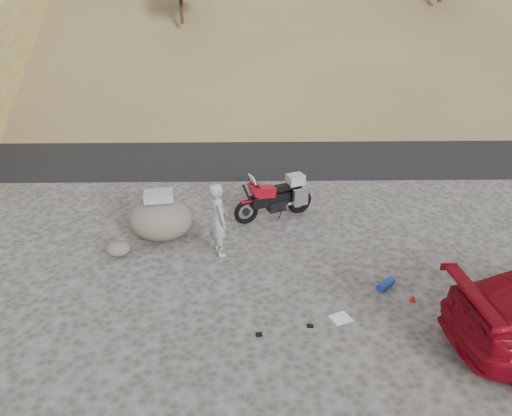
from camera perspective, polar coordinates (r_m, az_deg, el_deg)
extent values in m
plane|color=#413F3C|center=(12.13, 4.29, -7.13)|extent=(140.00, 140.00, 0.00)
cube|color=black|center=(20.25, 2.10, 6.95)|extent=(120.00, 7.00, 0.05)
cylinder|color=#352113|center=(24.34, -8.54, 21.74)|extent=(0.17, 0.17, 1.40)
torus|color=black|center=(14.03, -1.12, -0.46)|extent=(0.72, 0.42, 0.73)
cylinder|color=black|center=(14.03, -1.12, -0.46)|extent=(0.23, 0.15, 0.22)
torus|color=black|center=(14.73, 4.99, 0.80)|extent=(0.77, 0.46, 0.78)
cylinder|color=black|center=(14.73, 4.99, 0.80)|extent=(0.26, 0.18, 0.24)
cylinder|color=black|center=(13.88, -0.80, 1.12)|extent=(0.41, 0.23, 0.90)
cylinder|color=black|center=(13.77, -0.23, 2.83)|extent=(0.32, 0.65, 0.05)
cube|color=black|center=(14.24, 1.92, 1.05)|extent=(1.32, 0.78, 0.33)
cube|color=black|center=(14.38, 2.30, 0.33)|extent=(0.59, 0.51, 0.31)
cube|color=maroon|center=(14.02, 1.01, 1.89)|extent=(0.67, 0.54, 0.34)
cube|color=maroon|center=(13.85, -0.10, 2.18)|extent=(0.46, 0.48, 0.39)
cube|color=silver|center=(13.71, -0.40, 3.22)|extent=(0.25, 0.36, 0.28)
cube|color=black|center=(14.23, 2.94, 2.34)|extent=(0.66, 0.47, 0.13)
cube|color=black|center=(14.44, 4.42, 2.46)|extent=(0.44, 0.34, 0.11)
cube|color=#B0AFB4|center=(14.32, 5.10, 1.25)|extent=(0.46, 0.30, 0.50)
cube|color=#B0AFB4|center=(14.78, 4.00, 2.11)|extent=(0.46, 0.30, 0.50)
cube|color=#99999E|center=(14.36, 4.52, 3.28)|extent=(0.58, 0.53, 0.29)
cube|color=maroon|center=(13.88, -1.14, 0.77)|extent=(0.36, 0.26, 0.04)
cylinder|color=black|center=(14.33, 2.85, -0.62)|extent=(0.12, 0.22, 0.40)
cylinder|color=#B0AFB4|center=(14.47, 4.54, 0.68)|extent=(0.50, 0.30, 0.14)
imported|color=#99999E|center=(12.83, -4.16, -5.11)|extent=(0.66, 0.81, 1.92)
ellipsoid|color=#534F47|center=(13.47, -10.83, -1.20)|extent=(1.80, 1.56, 1.12)
cube|color=#99999E|center=(13.19, -11.07, 1.31)|extent=(0.72, 0.59, 0.18)
ellipsoid|color=#534F47|center=(13.09, -15.48, -4.47)|extent=(0.76, 0.73, 0.37)
cube|color=white|center=(10.77, 9.64, -12.31)|extent=(0.51, 0.49, 0.01)
cylinder|color=navy|center=(11.83, 14.61, -8.43)|extent=(0.50, 0.48, 0.20)
cone|color=red|center=(11.56, 17.48, -9.80)|extent=(0.18, 0.18, 0.18)
cube|color=black|center=(10.48, 6.21, -13.25)|extent=(0.13, 0.09, 0.04)
cube|color=black|center=(10.21, 0.35, -14.26)|extent=(0.14, 0.11, 0.04)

